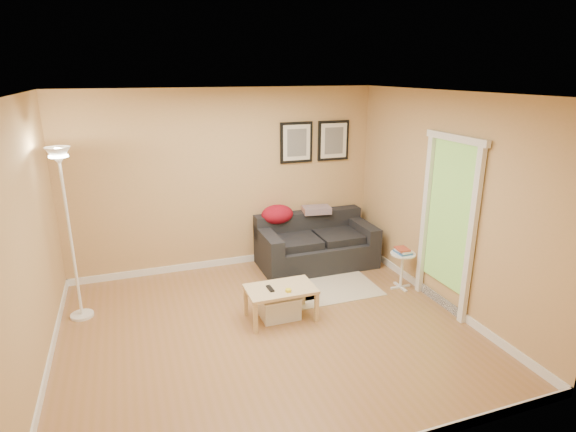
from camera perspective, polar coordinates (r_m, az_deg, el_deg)
The scene contains 24 objects.
floor at distance 5.41m, azimuth -2.55°, elevation -13.87°, with size 4.50×4.50×0.00m, color #996841.
ceiling at distance 4.63m, azimuth -2.99°, elevation 14.81°, with size 4.50×4.50×0.00m, color white.
wall_back at distance 6.74m, azimuth -7.73°, elevation 4.32°, with size 4.50×4.50×0.00m, color tan.
wall_front at distance 3.15m, azimuth 8.11°, elevation -11.35°, with size 4.50×4.50×0.00m, color tan.
wall_left at distance 4.77m, azimuth -29.62°, elevation -3.39°, with size 4.00×4.00×0.00m, color tan.
wall_right at distance 5.89m, azimuth 18.69°, elevation 1.65°, with size 4.00×4.00×0.00m, color tan.
baseboard_back at distance 7.11m, azimuth -7.30°, elevation -5.55°, with size 4.50×0.02×0.10m, color white.
baseboard_left at distance 5.30m, azimuth -27.42°, elevation -16.15°, with size 0.02×4.00×0.10m, color white.
baseboard_right at distance 6.32m, azimuth 17.51°, elevation -9.33°, with size 0.02×4.00×0.10m, color white.
sofa at distance 6.93m, azimuth 3.53°, elevation -3.16°, with size 1.70×0.90×0.75m, color black, non-canonical shape.
red_throw at distance 6.89m, azimuth -1.32°, elevation 0.21°, with size 0.48×0.36×0.28m, color maroon, non-canonical shape.
plaid_throw at distance 7.09m, azimuth 3.52°, elevation 0.77°, with size 0.42×0.26×0.10m, color tan, non-canonical shape.
framed_print_left at distance 6.92m, azimuth 1.03°, elevation 9.03°, with size 0.50×0.04×0.60m, color black, non-canonical shape.
framed_print_right at distance 7.15m, azimuth 5.60°, elevation 9.23°, with size 0.50×0.04×0.60m, color black, non-canonical shape.
area_rug at distance 6.35m, azimuth 5.23°, elevation -8.86°, with size 1.25×0.85×0.01m, color beige.
green_runner at distance 6.16m, azimuth -0.01°, elevation -9.66°, with size 0.70×0.50×0.01m, color #668C4C.
coffee_table at distance 5.54m, azimuth -0.91°, elevation -10.67°, with size 0.80×0.49×0.40m, color #DDBE87, non-canonical shape.
remote_control at distance 5.41m, azimuth -2.20°, elevation -8.91°, with size 0.05×0.16×0.02m, color black.
tape_roll at distance 5.35m, azimuth 0.04°, elevation -9.15°, with size 0.07×0.07×0.03m, color yellow.
storage_bin at distance 5.59m, azimuth -1.05°, elevation -11.07°, with size 0.46×0.34×0.28m, color white, non-canonical shape.
side_table at distance 6.43m, azimuth 13.81°, elevation -6.55°, with size 0.33×0.33×0.50m, color white, non-canonical shape.
book_stack at distance 6.33m, azimuth 13.94°, elevation -4.14°, with size 0.17×0.22×0.07m, color #325F97, non-canonical shape.
floor_lamp at distance 5.81m, azimuth -25.14°, elevation -2.76°, with size 0.27×0.27×2.05m, color white, non-canonical shape.
doorway at distance 5.83m, azimuth 18.93°, elevation -1.38°, with size 0.12×1.01×2.13m, color white, non-canonical shape.
Camera 1 is at (-1.33, -4.43, 2.81)m, focal length 28.89 mm.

